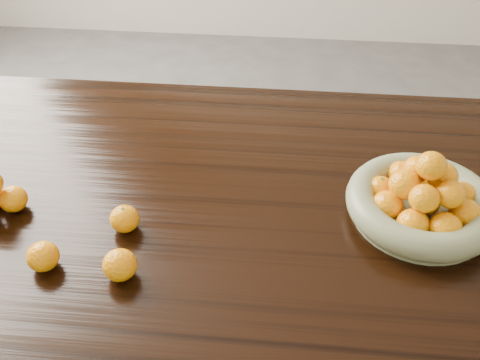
{
  "coord_description": "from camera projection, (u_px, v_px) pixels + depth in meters",
  "views": [
    {
      "loc": [
        0.1,
        -0.87,
        1.53
      ],
      "look_at": [
        0.02,
        -0.02,
        0.83
      ],
      "focal_mm": 40.0,
      "sensor_mm": 36.0,
      "label": 1
    }
  ],
  "objects": [
    {
      "name": "fruit_bowl",
      "position": [
        423.0,
        201.0,
        1.11
      ],
      "size": [
        0.31,
        0.31,
        0.16
      ],
      "rotation": [
        0.0,
        0.0,
        0.16
      ],
      "color": "gray",
      "rests_on": "dining_table"
    },
    {
      "name": "loose_orange_2",
      "position": [
        120.0,
        265.0,
        0.99
      ],
      "size": [
        0.06,
        0.06,
        0.06
      ],
      "primitive_type": "ellipsoid",
      "color": "#FF9E07",
      "rests_on": "dining_table"
    },
    {
      "name": "loose_orange_1",
      "position": [
        43.0,
        256.0,
        1.01
      ],
      "size": [
        0.06,
        0.06,
        0.06
      ],
      "primitive_type": "ellipsoid",
      "color": "#FF9E07",
      "rests_on": "dining_table"
    },
    {
      "name": "loose_orange_0",
      "position": [
        125.0,
        219.0,
        1.09
      ],
      "size": [
        0.06,
        0.06,
        0.06
      ],
      "primitive_type": "ellipsoid",
      "color": "#FF9E07",
      "rests_on": "dining_table"
    },
    {
      "name": "dining_table",
      "position": [
        234.0,
        231.0,
        1.23
      ],
      "size": [
        2.0,
        1.0,
        0.75
      ],
      "color": "black",
      "rests_on": "ground"
    }
  ]
}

